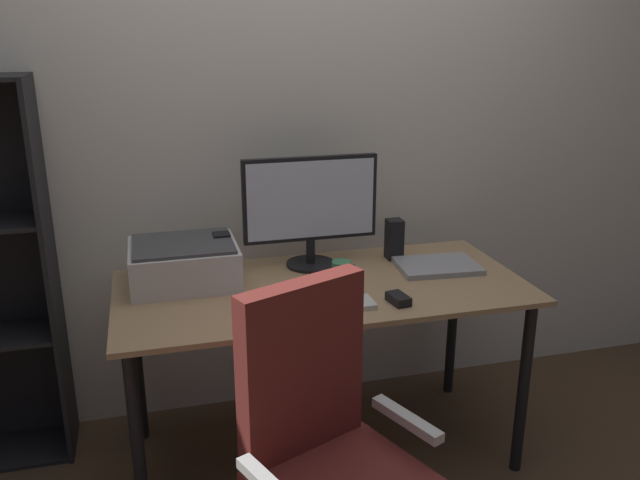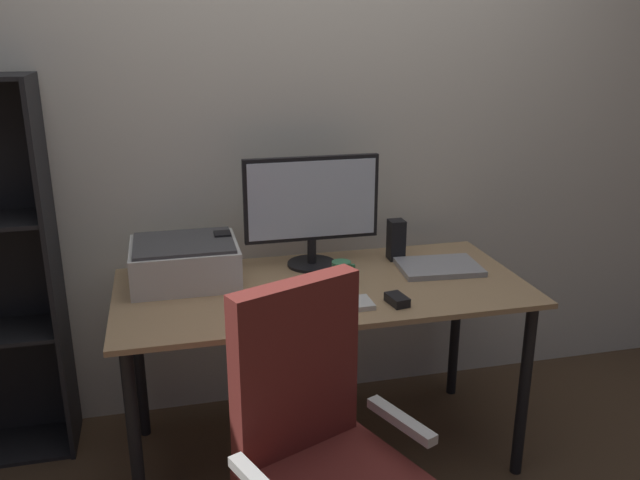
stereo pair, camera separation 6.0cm
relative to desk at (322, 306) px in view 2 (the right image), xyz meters
The scene contains 13 objects.
ground_plane 0.66m from the desk, ahead, with size 12.00×12.00×0.00m, color #4C3826.
back_wall 0.84m from the desk, 90.00° to the left, with size 6.40×0.10×2.60m, color silver.
desk is the anchor object (origin of this frame).
monitor 0.41m from the desk, 87.40° to the left, with size 0.54×0.20×0.45m.
keyboard 0.24m from the desk, 95.44° to the right, with size 0.29×0.11×0.02m, color silver.
mouse 0.33m from the desk, 47.25° to the right, with size 0.06×0.10×0.03m, color black.
coffee_mug 0.15m from the desk, ahead, with size 0.09×0.07×0.09m.
laptop 0.51m from the desk, ahead, with size 0.32×0.23×0.02m, color #99999E.
speaker_left 0.44m from the desk, 148.53° to the left, with size 0.06×0.07×0.17m, color black.
speaker_right 0.46m from the desk, 30.06° to the left, with size 0.06×0.07×0.17m, color black.
printer 0.55m from the desk, 161.89° to the left, with size 0.40×0.34×0.16m.
paper_sheet 0.33m from the desk, 134.84° to the right, with size 0.21×0.30×0.00m, color white.
office_chair 0.78m from the desk, 103.53° to the right, with size 0.59×0.59×1.01m.
Camera 2 is at (-0.55, -2.24, 1.68)m, focal length 36.92 mm.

